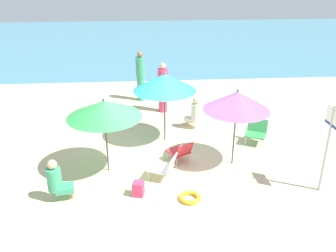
% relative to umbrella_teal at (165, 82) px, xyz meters
% --- Properties ---
extents(ground_plane, '(40.00, 40.00, 0.00)m').
position_rel_umbrella_teal_xyz_m(ground_plane, '(-0.05, -1.12, -1.63)').
color(ground_plane, beige).
extents(sea_water, '(40.00, 16.00, 0.01)m').
position_rel_umbrella_teal_xyz_m(sea_water, '(-0.05, 13.38, -1.63)').
color(sea_water, teal).
rests_on(sea_water, ground_plane).
extents(umbrella_teal, '(1.65, 1.65, 1.92)m').
position_rel_umbrella_teal_xyz_m(umbrella_teal, '(0.00, 0.00, 0.00)').
color(umbrella_teal, '#4C4C51').
rests_on(umbrella_teal, ground_plane).
extents(umbrella_green, '(1.67, 1.67, 1.80)m').
position_rel_umbrella_teal_xyz_m(umbrella_green, '(-1.43, -1.53, -0.09)').
color(umbrella_green, '#4C4C51').
rests_on(umbrella_green, ground_plane).
extents(umbrella_purple, '(1.53, 1.53, 1.89)m').
position_rel_umbrella_teal_xyz_m(umbrella_purple, '(1.54, -1.43, -0.02)').
color(umbrella_purple, '#4C4C51').
rests_on(umbrella_purple, ground_plane).
extents(beach_chair_a, '(0.67, 0.71, 0.58)m').
position_rel_umbrella_teal_xyz_m(beach_chair_a, '(0.29, -1.29, -1.32)').
color(beach_chair_a, red).
rests_on(beach_chair_a, ground_plane).
extents(beach_chair_b, '(0.73, 0.68, 0.58)m').
position_rel_umbrella_teal_xyz_m(beach_chair_b, '(-0.14, -1.99, -1.32)').
color(beach_chair_b, white).
rests_on(beach_chair_b, ground_plane).
extents(beach_chair_c, '(0.71, 0.72, 0.62)m').
position_rel_umbrella_teal_xyz_m(beach_chair_c, '(2.43, -0.35, -1.29)').
color(beach_chair_c, '#33934C').
rests_on(beach_chair_c, ground_plane).
extents(person_a, '(0.49, 0.53, 0.98)m').
position_rel_umbrella_teal_xyz_m(person_a, '(0.92, 0.70, -1.15)').
color(person_a, silver).
rests_on(person_a, ground_plane).
extents(person_b, '(0.33, 0.33, 1.60)m').
position_rel_umbrella_teal_xyz_m(person_b, '(0.08, 2.08, -0.83)').
color(person_b, '#DB3866').
rests_on(person_b, ground_plane).
extents(person_c, '(0.31, 0.31, 1.72)m').
position_rel_umbrella_teal_xyz_m(person_c, '(-0.61, 3.20, -0.76)').
color(person_c, '#389970').
rests_on(person_c, ground_plane).
extents(person_d, '(0.54, 0.36, 0.94)m').
position_rel_umbrella_teal_xyz_m(person_d, '(-2.35, -2.64, -1.17)').
color(person_d, '#389970').
rests_on(person_d, ground_plane).
extents(warning_sign, '(0.06, 0.48, 1.94)m').
position_rel_umbrella_teal_xyz_m(warning_sign, '(3.14, -2.69, -0.36)').
color(warning_sign, '#ADADB2').
rests_on(warning_sign, ground_plane).
extents(swim_ring, '(0.45, 0.45, 0.09)m').
position_rel_umbrella_teal_xyz_m(swim_ring, '(0.32, -2.84, -1.59)').
color(swim_ring, yellow).
rests_on(swim_ring, ground_plane).
extents(beach_bag, '(0.27, 0.26, 0.31)m').
position_rel_umbrella_teal_xyz_m(beach_bag, '(-0.73, -2.60, -1.48)').
color(beach_bag, '#DB3866').
rests_on(beach_bag, ground_plane).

